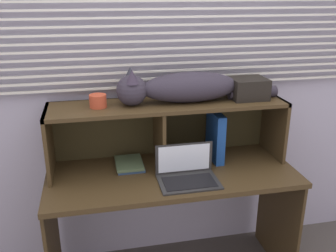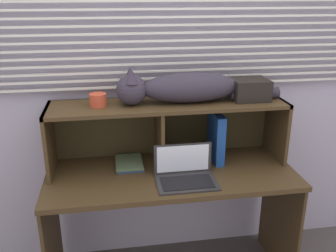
% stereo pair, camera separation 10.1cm
% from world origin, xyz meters
% --- Properties ---
extents(back_panel_with_blinds, '(4.40, 0.08, 2.50)m').
position_xyz_m(back_panel_with_blinds, '(0.00, 0.55, 1.26)').
color(back_panel_with_blinds, '#ACA9BF').
rests_on(back_panel_with_blinds, ground).
extents(desk, '(1.46, 0.60, 0.76)m').
position_xyz_m(desk, '(0.00, 0.21, 0.61)').
color(desk, '#3F2E19').
rests_on(desk, ground).
extents(hutch_shelf_unit, '(1.40, 0.34, 0.39)m').
position_xyz_m(hutch_shelf_unit, '(-0.01, 0.36, 1.04)').
color(hutch_shelf_unit, '#3F2E19').
rests_on(hutch_shelf_unit, desk).
extents(cat, '(0.98, 0.20, 0.21)m').
position_xyz_m(cat, '(0.07, 0.33, 1.24)').
color(cat, '#302B36').
rests_on(cat, hutch_shelf_unit).
extents(laptop, '(0.33, 0.23, 0.19)m').
position_xyz_m(laptop, '(0.06, 0.10, 0.80)').
color(laptop, '#282828').
rests_on(laptop, desk).
extents(binder_upright, '(0.05, 0.23, 0.31)m').
position_xyz_m(binder_upright, '(0.30, 0.33, 0.91)').
color(binder_upright, '#1A4491').
rests_on(binder_upright, desk).
extents(book_stack, '(0.17, 0.22, 0.03)m').
position_xyz_m(book_stack, '(-0.24, 0.33, 0.78)').
color(book_stack, navy).
rests_on(book_stack, desk).
extents(small_basket, '(0.10, 0.10, 0.07)m').
position_xyz_m(small_basket, '(-0.40, 0.33, 1.18)').
color(small_basket, '#B74328').
rests_on(small_basket, hutch_shelf_unit).
extents(storage_box, '(0.21, 0.19, 0.12)m').
position_xyz_m(storage_box, '(0.49, 0.33, 1.21)').
color(storage_box, black).
rests_on(storage_box, hutch_shelf_unit).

